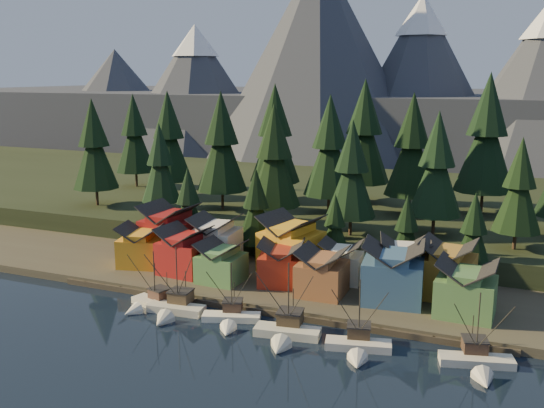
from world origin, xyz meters
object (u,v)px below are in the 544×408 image
at_px(boat_2, 173,301).
at_px(boat_6, 479,354).
at_px(boat_5, 358,338).
at_px(house_front_0, 141,244).
at_px(house_front_1, 184,249).
at_px(house_back_0, 170,229).
at_px(boat_4, 286,323).
at_px(house_back_1, 215,239).
at_px(boat_1, 148,296).
at_px(boat_3, 230,311).

distance_m(boat_2, boat_6, 48.17).
distance_m(boat_2, boat_5, 31.90).
relative_size(house_front_0, house_front_1, 1.06).
bearing_deg(house_back_0, boat_4, -31.73).
height_order(boat_2, boat_5, boat_2).
xyz_separation_m(house_back_0, house_back_1, (11.56, -1.57, -0.60)).
bearing_deg(boat_1, house_front_0, 144.73).
bearing_deg(boat_5, boat_2, 163.95).
xyz_separation_m(boat_4, house_front_1, (-27.57, 17.27, 3.75)).
xyz_separation_m(boat_2, house_back_1, (-3.88, 22.55, 4.27)).
relative_size(boat_5, house_back_0, 1.04).
bearing_deg(house_back_0, boat_1, -62.89).
distance_m(boat_4, house_back_0, 44.63).
height_order(boat_5, house_back_0, house_back_0).
xyz_separation_m(boat_6, house_back_1, (-52.04, 22.99, 4.62)).
bearing_deg(boat_2, boat_3, -1.48).
distance_m(boat_6, house_back_0, 68.38).
relative_size(house_front_1, house_back_1, 0.94).
distance_m(boat_4, boat_6, 27.55).
xyz_separation_m(boat_3, boat_4, (10.36, -2.25, 0.56)).
bearing_deg(boat_4, house_front_1, 140.18).
bearing_deg(house_back_1, boat_4, -48.54).
relative_size(house_front_1, house_back_0, 0.85).
xyz_separation_m(boat_4, boat_6, (27.51, 1.25, -0.39)).
bearing_deg(boat_3, boat_5, -24.69).
distance_m(boat_1, boat_2, 5.57).
bearing_deg(boat_6, house_back_1, 141.51).
xyz_separation_m(boat_1, boat_6, (53.64, -1.39, -0.02)).
bearing_deg(house_front_1, house_front_0, -179.93).
distance_m(boat_2, house_back_0, 29.05).
bearing_deg(house_back_1, boat_1, -98.11).
bearing_deg(house_back_1, boat_5, -38.16).
distance_m(boat_3, boat_6, 37.89).
distance_m(boat_1, house_back_0, 25.75).
relative_size(boat_1, house_front_1, 1.15).
height_order(boat_2, house_back_1, house_back_1).
relative_size(boat_5, house_front_1, 1.23).
bearing_deg(boat_6, boat_5, 170.13).
bearing_deg(house_front_1, boat_3, -36.50).
bearing_deg(boat_4, boat_2, 167.55).
bearing_deg(house_front_0, boat_3, -43.77).
height_order(boat_3, boat_6, boat_6).
bearing_deg(house_front_0, house_back_1, 10.97).
bearing_deg(boat_1, boat_5, 13.29).
distance_m(boat_6, house_back_1, 57.09).
xyz_separation_m(boat_2, house_front_0, (-17.21, 16.40, 3.40)).
bearing_deg(house_front_0, house_back_0, 63.28).
height_order(boat_2, boat_3, boat_2).
xyz_separation_m(boat_4, house_back_1, (-24.53, 24.25, 4.23)).
relative_size(boat_2, boat_5, 1.07).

